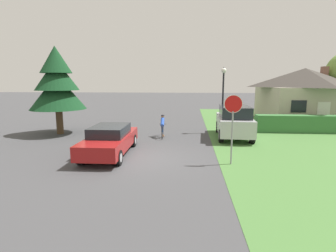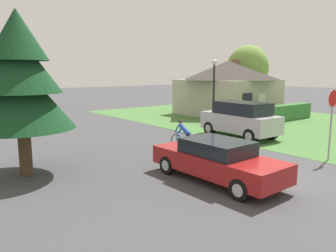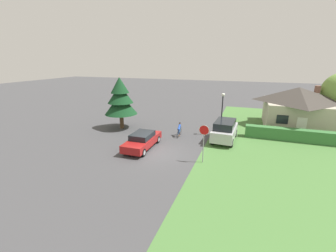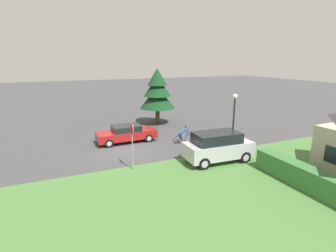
# 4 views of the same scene
# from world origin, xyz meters

# --- Properties ---
(ground_plane) EXTENTS (140.00, 140.00, 0.00)m
(ground_plane) POSITION_xyz_m (0.00, 0.00, 0.00)
(ground_plane) COLOR #424244
(grass_verge_right) EXTENTS (16.00, 36.00, 0.01)m
(grass_verge_right) POSITION_xyz_m (11.53, 4.00, 0.01)
(grass_verge_right) COLOR #477538
(grass_verge_right) RESTS_ON ground
(cottage_house) EXTENTS (7.07, 7.71, 4.77)m
(cottage_house) POSITION_xyz_m (12.08, 12.25, 2.39)
(cottage_house) COLOR #B2A893
(cottage_house) RESTS_ON ground
(hedge_row) EXTENTS (8.92, 0.90, 1.20)m
(hedge_row) POSITION_xyz_m (11.33, 7.05, 0.60)
(hedge_row) COLOR #387038
(hedge_row) RESTS_ON ground
(sedan_left_lane) EXTENTS (1.93, 4.82, 1.41)m
(sedan_left_lane) POSITION_xyz_m (-1.56, 0.56, 0.71)
(sedan_left_lane) COLOR maroon
(sedan_left_lane) RESTS_ON ground
(cyclist) EXTENTS (0.44, 1.72, 1.43)m
(cyclist) POSITION_xyz_m (0.55, 4.68, 0.69)
(cyclist) COLOR black
(cyclist) RESTS_ON ground
(parked_suv_right) EXTENTS (2.18, 4.57, 2.01)m
(parked_suv_right) POSITION_xyz_m (5.02, 4.97, 1.03)
(parked_suv_right) COLOR #B7B7BC
(parked_suv_right) RESTS_ON ground
(stop_sign) EXTENTS (0.75, 0.07, 2.95)m
(stop_sign) POSITION_xyz_m (4.03, -0.54, 2.10)
(stop_sign) COLOR gray
(stop_sign) RESTS_ON ground
(street_lamp) EXTENTS (0.35, 0.35, 4.45)m
(street_lamp) POSITION_xyz_m (4.47, 6.55, 3.04)
(street_lamp) COLOR black
(street_lamp) RESTS_ON ground
(conifer_tall_near) EXTENTS (3.58, 3.58, 5.76)m
(conifer_tall_near) POSITION_xyz_m (-6.45, 5.23, 3.41)
(conifer_tall_near) COLOR #4C3823
(conifer_tall_near) RESTS_ON ground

